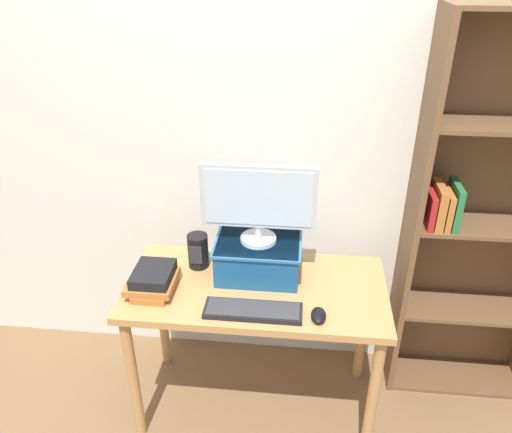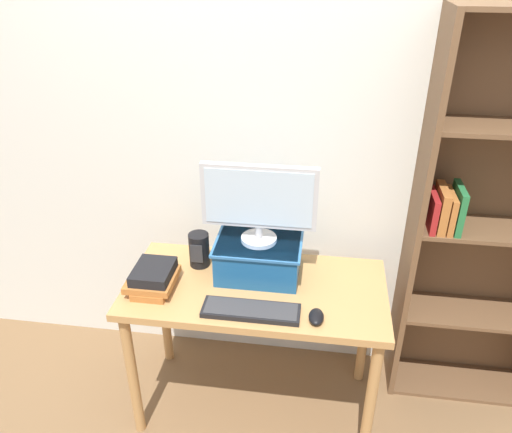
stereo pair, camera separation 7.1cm
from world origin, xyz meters
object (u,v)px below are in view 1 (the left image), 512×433
object	(u,v)px
computer_monitor	(258,201)
book_stack	(153,280)
desk	(256,303)
riser_box	(257,255)
bookshelf_unit	(485,222)
desk_speaker	(198,251)
computer_mouse	(318,315)
keyboard	(253,311)

from	to	relation	value
computer_monitor	book_stack	bearing A→B (deg)	-157.16
desk	riser_box	xyz separation A→B (m)	(-0.00, 0.11, 0.20)
bookshelf_unit	desk	bearing A→B (deg)	-163.35
bookshelf_unit	desk_speaker	size ratio (longest dim) A/B	11.46
desk	desk_speaker	size ratio (longest dim) A/B	7.04
bookshelf_unit	computer_monitor	size ratio (longest dim) A/B	3.76
desk	book_stack	world-z (taller)	book_stack
bookshelf_unit	desk_speaker	world-z (taller)	bookshelf_unit
desk	computer_monitor	bearing A→B (deg)	92.20
computer_mouse	book_stack	xyz separation A→B (m)	(-0.74, 0.12, 0.04)
computer_monitor	keyboard	bearing A→B (deg)	-87.64
book_stack	bookshelf_unit	bearing A→B (deg)	14.73
computer_mouse	desk_speaker	world-z (taller)	desk_speaker
bookshelf_unit	book_stack	size ratio (longest dim) A/B	8.56
computer_mouse	desk	bearing A→B (deg)	144.68
desk	computer_mouse	distance (m)	0.37
bookshelf_unit	desk_speaker	distance (m)	1.37
desk_speaker	keyboard	bearing A→B (deg)	-47.12
desk	bookshelf_unit	distance (m)	1.15
bookshelf_unit	computer_monitor	bearing A→B (deg)	-168.94
bookshelf_unit	computer_monitor	world-z (taller)	bookshelf_unit
desk	computer_monitor	world-z (taller)	computer_monitor
computer_mouse	desk_speaker	size ratio (longest dim) A/B	0.61
keyboard	computer_mouse	bearing A→B (deg)	-1.71
keyboard	book_stack	world-z (taller)	book_stack
keyboard	book_stack	distance (m)	0.48
computer_monitor	desk_speaker	bearing A→B (deg)	175.41
desk	desk_speaker	bearing A→B (deg)	155.79
computer_monitor	book_stack	distance (m)	0.59
computer_monitor	keyboard	size ratio (longest dim) A/B	1.24
desk	desk_speaker	xyz separation A→B (m)	(-0.29, 0.13, 0.19)
bookshelf_unit	riser_box	size ratio (longest dim) A/B	4.85
desk	riser_box	bearing A→B (deg)	92.17
desk	book_stack	size ratio (longest dim) A/B	5.26
desk	keyboard	world-z (taller)	keyboard
bookshelf_unit	book_stack	xyz separation A→B (m)	(-1.52, -0.40, -0.17)
book_stack	riser_box	bearing A→B (deg)	23.01
bookshelf_unit	computer_mouse	distance (m)	0.95
keyboard	desk_speaker	world-z (taller)	desk_speaker
riser_box	desk_speaker	bearing A→B (deg)	175.71
riser_box	keyboard	world-z (taller)	riser_box
computer_monitor	computer_mouse	xyz separation A→B (m)	(0.29, -0.31, -0.37)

